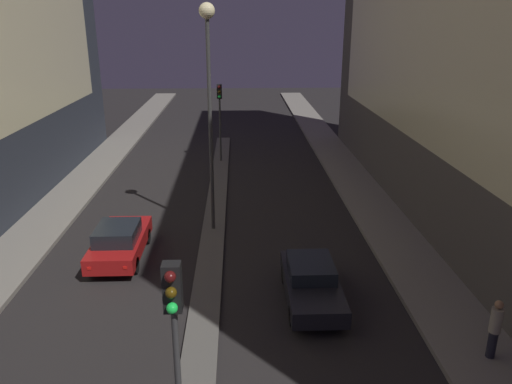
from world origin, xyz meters
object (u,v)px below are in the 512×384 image
traffic_light_near (175,333)px  car_right_lane (311,282)px  traffic_light_mid (220,106)px  car_left_lane (120,241)px  street_lamp (209,70)px  pedestrian_on_right_sidewalk (495,327)px

traffic_light_near → car_right_lane: (3.53, 7.04, -3.04)m
traffic_light_mid → car_left_lane: (-3.53, -13.90, -2.99)m
traffic_light_near → street_lamp: bearing=90.0°
car_left_lane → street_lamp: bearing=36.9°
traffic_light_near → traffic_light_mid: same height
traffic_light_near → car_right_lane: traffic_light_near is taller
street_lamp → car_right_lane: bearing=-59.7°
traffic_light_mid → traffic_light_near: bearing=-90.0°
traffic_light_near → car_right_lane: size_ratio=1.17×
traffic_light_near → pedestrian_on_right_sidewalk: size_ratio=2.84×
car_right_lane → traffic_light_mid: bearing=101.5°
car_left_lane → car_right_lane: size_ratio=1.00×
car_right_lane → pedestrian_on_right_sidewalk: (4.48, -3.35, 0.42)m
traffic_light_near → pedestrian_on_right_sidewalk: traffic_light_near is taller
traffic_light_mid → pedestrian_on_right_sidewalk: (8.01, -20.63, -2.62)m
car_left_lane → pedestrian_on_right_sidewalk: 13.36m
car_left_lane → traffic_light_near: bearing=-71.3°
traffic_light_near → car_left_lane: 11.40m
street_lamp → pedestrian_on_right_sidewalk: 13.68m
traffic_light_near → pedestrian_on_right_sidewalk: bearing=24.8°
traffic_light_mid → pedestrian_on_right_sidewalk: 22.28m
traffic_light_near → street_lamp: 13.48m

